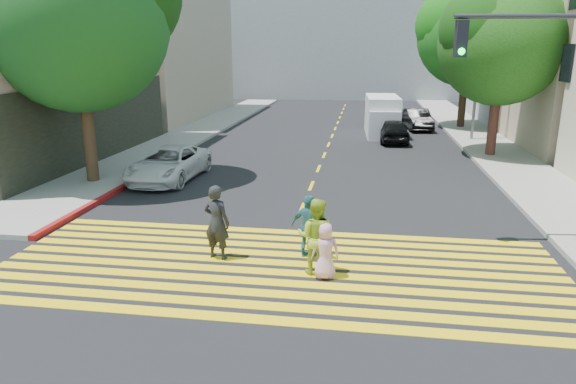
% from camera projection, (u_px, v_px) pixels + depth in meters
% --- Properties ---
extents(ground, '(120.00, 120.00, 0.00)m').
position_uv_depth(ground, '(267.00, 291.00, 11.02)').
color(ground, black).
extents(sidewalk_left, '(3.00, 40.00, 0.15)m').
position_uv_depth(sidewalk_left, '(202.00, 129.00, 33.18)').
color(sidewalk_left, gray).
rests_on(sidewalk_left, ground).
extents(sidewalk_right, '(3.00, 60.00, 0.15)m').
position_uv_depth(sidewalk_right, '(505.00, 159.00, 24.07)').
color(sidewalk_right, gray).
rests_on(sidewalk_right, ground).
extents(curb_red, '(0.20, 8.00, 0.16)m').
position_uv_depth(curb_red, '(104.00, 198.00, 17.70)').
color(curb_red, maroon).
rests_on(curb_red, ground).
extents(crosswalk, '(13.40, 5.30, 0.01)m').
position_uv_depth(crosswalk, '(277.00, 267.00, 12.23)').
color(crosswalk, yellow).
rests_on(crosswalk, ground).
extents(lane_line, '(0.12, 34.40, 0.01)m').
position_uv_depth(lane_line, '(334.00, 132.00, 32.46)').
color(lane_line, yellow).
rests_on(lane_line, ground).
extents(building_left_tan, '(12.00, 16.00, 10.00)m').
position_uv_depth(building_left_tan, '(128.00, 50.00, 38.66)').
color(building_left_tan, tan).
rests_on(building_left_tan, ground).
extents(building_right_grey, '(10.00, 10.00, 10.00)m').
position_uv_depth(building_right_grey, '(555.00, 50.00, 36.12)').
color(building_right_grey, gray).
rests_on(building_right_grey, ground).
extents(backdrop_block, '(30.00, 8.00, 12.00)m').
position_uv_depth(backdrop_block, '(350.00, 41.00, 55.16)').
color(backdrop_block, gray).
rests_on(backdrop_block, ground).
extents(tree_left, '(8.62, 8.60, 9.51)m').
position_uv_depth(tree_left, '(79.00, 9.00, 18.24)').
color(tree_left, '#39271B').
rests_on(tree_left, ground).
extents(tree_right_near, '(7.23, 7.10, 8.36)m').
position_uv_depth(tree_right_near, '(504.00, 35.00, 23.38)').
color(tree_right_near, '#47231C').
rests_on(tree_right_near, ground).
extents(tree_right_far, '(7.04, 6.42, 9.25)m').
position_uv_depth(tree_right_far, '(470.00, 30.00, 32.23)').
color(tree_right_far, black).
rests_on(tree_right_far, ground).
extents(pedestrian_man, '(0.79, 0.63, 1.88)m').
position_uv_depth(pedestrian_man, '(217.00, 222.00, 12.53)').
color(pedestrian_man, black).
rests_on(pedestrian_man, ground).
extents(pedestrian_woman, '(0.96, 0.79, 1.80)m').
position_uv_depth(pedestrian_woman, '(316.00, 236.00, 11.71)').
color(pedestrian_woman, '#9EBF2B').
rests_on(pedestrian_woman, ground).
extents(pedestrian_child, '(0.71, 0.54, 1.30)m').
position_uv_depth(pedestrian_child, '(325.00, 251.00, 11.52)').
color(pedestrian_child, '#DF9FC0').
rests_on(pedestrian_child, ground).
extents(pedestrian_extra, '(1.02, 0.65, 1.61)m').
position_uv_depth(pedestrian_extra, '(309.00, 227.00, 12.64)').
color(pedestrian_extra, '#2F6E7A').
rests_on(pedestrian_extra, ground).
extents(white_sedan, '(2.36, 4.79, 1.31)m').
position_uv_depth(white_sedan, '(169.00, 164.00, 20.34)').
color(white_sedan, silver).
rests_on(white_sedan, ground).
extents(dark_car_near, '(1.75, 3.95, 1.32)m').
position_uv_depth(dark_car_near, '(393.00, 130.00, 28.76)').
color(dark_car_near, black).
rests_on(dark_car_near, ground).
extents(silver_car, '(2.82, 5.19, 1.43)m').
position_uv_depth(silver_car, '(389.00, 109.00, 38.96)').
color(silver_car, '#A8ACB6').
rests_on(silver_car, ground).
extents(dark_car_parked, '(1.86, 4.15, 1.32)m').
position_uv_depth(dark_car_parked, '(417.00, 119.00, 33.40)').
color(dark_car_parked, black).
rests_on(dark_car_parked, ground).
extents(white_van, '(2.07, 5.02, 2.33)m').
position_uv_depth(white_van, '(382.00, 117.00, 31.01)').
color(white_van, silver).
rests_on(white_van, ground).
extents(traffic_signal, '(4.21, 0.77, 6.19)m').
position_uv_depth(traffic_signal, '(571.00, 92.00, 12.57)').
color(traffic_signal, black).
rests_on(traffic_signal, ground).
extents(street_lamp, '(2.08, 0.23, 9.22)m').
position_uv_depth(street_lamp, '(477.00, 45.00, 27.75)').
color(street_lamp, slate).
rests_on(street_lamp, ground).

